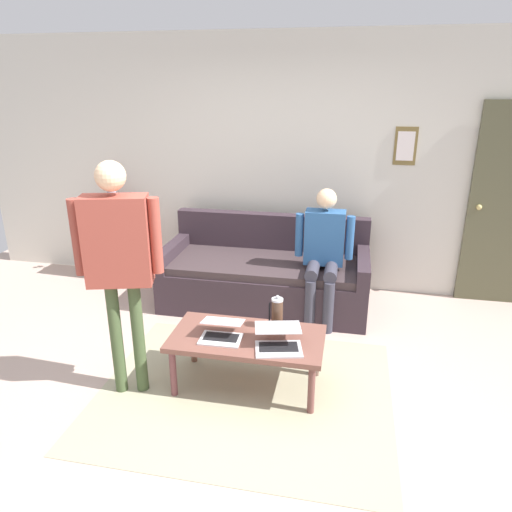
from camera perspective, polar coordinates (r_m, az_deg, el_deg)
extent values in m
plane|color=#BAA093|center=(3.74, -3.39, -15.89)|extent=(7.68, 7.68, 0.00)
cube|color=tan|center=(3.72, -1.38, -16.01)|extent=(2.17, 1.79, 0.01)
cube|color=beige|center=(5.25, 2.50, 10.84)|extent=(7.04, 0.10, 2.70)
cube|color=brown|center=(5.12, 17.54, 12.50)|extent=(0.22, 0.02, 0.38)
cube|color=silver|center=(5.11, 17.55, 12.49)|extent=(0.17, 0.00, 0.29)
cube|color=brown|center=(5.40, 28.38, 5.17)|extent=(0.82, 0.05, 2.05)
sphere|color=tan|center=(5.28, 25.25, 5.33)|extent=(0.06, 0.06, 0.06)
cube|color=#34272F|center=(4.93, 1.08, -3.61)|extent=(2.07, 0.92, 0.42)
cube|color=#3C2F31|center=(4.82, 1.05, -0.99)|extent=(1.83, 0.84, 0.08)
cube|color=#34272F|center=(5.14, 1.90, 2.60)|extent=(2.07, 0.14, 0.46)
cube|color=#34272F|center=(4.75, 12.76, -1.05)|extent=(0.12, 0.92, 0.20)
cube|color=#34272F|center=(5.07, -9.81, 0.53)|extent=(0.12, 0.92, 0.20)
cube|color=brown|center=(3.58, -1.07, -9.88)|extent=(1.14, 0.59, 0.04)
cylinder|color=brown|center=(3.44, 6.67, -15.63)|extent=(0.05, 0.05, 0.39)
cylinder|color=brown|center=(3.64, -9.93, -13.64)|extent=(0.05, 0.05, 0.39)
cylinder|color=brown|center=(3.83, 7.32, -11.62)|extent=(0.05, 0.05, 0.39)
cylinder|color=brown|center=(4.00, -7.54, -10.09)|extent=(0.05, 0.05, 0.39)
cube|color=silver|center=(3.53, -4.28, -9.93)|extent=(0.31, 0.21, 0.01)
cube|color=black|center=(3.54, -4.22, -9.69)|extent=(0.26, 0.13, 0.00)
cube|color=silver|center=(3.55, -3.99, -7.85)|extent=(0.31, 0.20, 0.05)
cube|color=white|center=(3.55, -4.01, -7.87)|extent=(0.28, 0.18, 0.04)
cube|color=silver|center=(3.40, 2.74, -11.13)|extent=(0.37, 0.29, 0.01)
cube|color=black|center=(3.41, 2.72, -10.86)|extent=(0.30, 0.19, 0.00)
cube|color=silver|center=(3.44, 2.65, -8.58)|extent=(0.37, 0.28, 0.02)
cube|color=white|center=(3.44, 2.65, -8.60)|extent=(0.33, 0.25, 0.01)
cylinder|color=#4C3323|center=(3.63, 2.56, -7.01)|extent=(0.09, 0.09, 0.23)
cylinder|color=#B7B7BC|center=(3.58, 2.59, -5.27)|extent=(0.09, 0.09, 0.02)
sphere|color=#B2B2B7|center=(3.57, 2.60, -4.94)|extent=(0.03, 0.03, 0.03)
cube|color=black|center=(3.64, 1.64, -6.77)|extent=(0.01, 0.01, 0.16)
cube|color=brown|center=(5.78, -16.40, 1.97)|extent=(0.42, 0.32, 0.95)
cylinder|color=#A194A2|center=(5.64, -16.97, 7.49)|extent=(0.10, 0.10, 0.20)
cylinder|color=#3D7038|center=(5.63, -17.09, 9.11)|extent=(0.01, 0.01, 0.12)
sphere|color=#DF576A|center=(5.62, -17.15, 9.73)|extent=(0.06, 0.06, 0.06)
cylinder|color=#3D7038|center=(5.62, -17.02, 9.18)|extent=(0.02, 0.01, 0.14)
sphere|color=gold|center=(5.62, -17.04, 9.89)|extent=(0.05, 0.05, 0.05)
cylinder|color=#3D7038|center=(5.58, -17.16, 9.39)|extent=(0.01, 0.01, 0.19)
sphere|color=gold|center=(5.56, -17.26, 10.35)|extent=(0.05, 0.05, 0.05)
cylinder|color=#3D7038|center=(5.62, -17.01, 9.38)|extent=(0.03, 0.01, 0.18)
sphere|color=#E74767|center=(5.61, -17.01, 10.29)|extent=(0.03, 0.03, 0.03)
cylinder|color=#425331|center=(3.65, -16.43, -9.54)|extent=(0.09, 0.09, 0.88)
cylinder|color=#425331|center=(3.62, -13.95, -9.57)|extent=(0.09, 0.09, 0.88)
cube|color=#9B4236|center=(3.34, -16.36, 1.74)|extent=(0.47, 0.30, 0.62)
cylinder|color=#9B4236|center=(3.40, -20.69, 2.10)|extent=(0.10, 0.10, 0.53)
cylinder|color=#9B4236|center=(3.28, -11.98, 2.38)|extent=(0.10, 0.10, 0.53)
sphere|color=beige|center=(3.23, -17.13, 9.19)|extent=(0.20, 0.20, 0.20)
cylinder|color=#383743|center=(4.43, 8.68, -6.15)|extent=(0.10, 0.10, 0.50)
cylinder|color=#383743|center=(4.44, 6.49, -5.99)|extent=(0.10, 0.10, 0.50)
cylinder|color=#383743|center=(4.48, 9.02, -1.70)|extent=(0.12, 0.40, 0.12)
cylinder|color=#383743|center=(4.49, 6.85, -1.55)|extent=(0.12, 0.40, 0.12)
cube|color=#2B578E|center=(4.56, 8.25, 2.23)|extent=(0.37, 0.20, 0.52)
cylinder|color=#2B578E|center=(4.50, 11.23, 2.15)|extent=(0.08, 0.08, 0.42)
cylinder|color=#2B578E|center=(4.53, 5.23, 2.55)|extent=(0.08, 0.08, 0.42)
sphere|color=beige|center=(4.46, 8.49, 6.82)|extent=(0.19, 0.19, 0.19)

